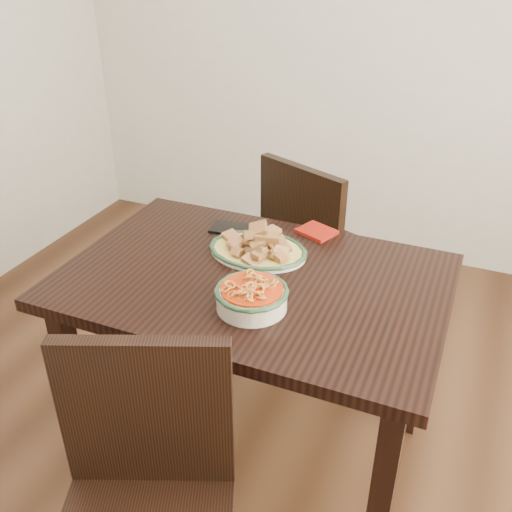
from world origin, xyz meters
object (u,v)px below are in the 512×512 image
at_px(noodle_bowl, 252,295).
at_px(smartphone, 235,229).
at_px(dining_table, 254,303).
at_px(fish_plate, 258,242).
at_px(chair_far, 316,246).
at_px(chair_near, 145,497).

relative_size(noodle_bowl, smartphone, 1.22).
xyz_separation_m(dining_table, noodle_bowl, (0.06, -0.16, 0.14)).
bearing_deg(fish_plate, noodle_bowl, -70.39).
relative_size(chair_far, chair_near, 1.00).
bearing_deg(smartphone, chair_near, -86.80).
bearing_deg(dining_table, smartphone, 125.29).
bearing_deg(smartphone, fish_plate, -49.16).
height_order(noodle_bowl, smartphone, noodle_bowl).
relative_size(chair_near, fish_plate, 2.73).
height_order(chair_near, smartphone, chair_near).
height_order(chair_far, smartphone, chair_far).
bearing_deg(dining_table, noodle_bowl, -68.49).
bearing_deg(fish_plate, chair_far, 86.56).
xyz_separation_m(chair_far, noodle_bowl, (0.07, -0.85, 0.29)).
distance_m(chair_near, smartphone, 0.97).
bearing_deg(smartphone, noodle_bowl, -67.45).
bearing_deg(noodle_bowl, smartphone, 120.45).
distance_m(dining_table, noodle_bowl, 0.22).
height_order(chair_near, fish_plate, chair_near).
distance_m(chair_far, smartphone, 0.54).
xyz_separation_m(dining_table, chair_far, (-0.01, 0.70, -0.15)).
bearing_deg(noodle_bowl, chair_far, 94.70).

